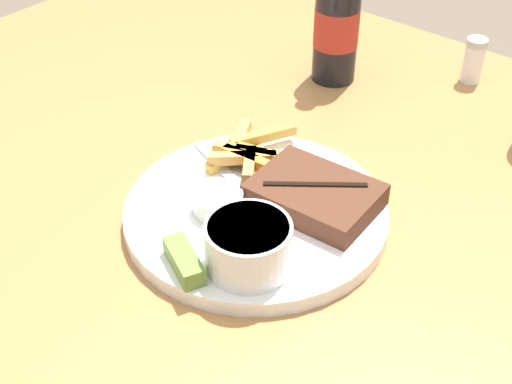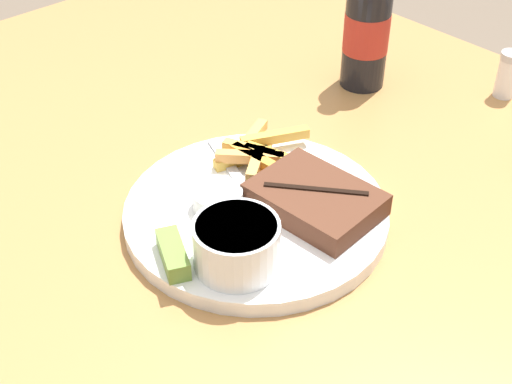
{
  "view_description": "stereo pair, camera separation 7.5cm",
  "coord_description": "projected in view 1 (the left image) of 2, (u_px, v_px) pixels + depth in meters",
  "views": [
    {
      "loc": [
        0.38,
        -0.45,
        1.26
      ],
      "look_at": [
        0.0,
        0.0,
        0.8
      ],
      "focal_mm": 50.0,
      "sensor_mm": 36.0,
      "label": 1
    },
    {
      "loc": [
        0.43,
        -0.4,
        1.26
      ],
      "look_at": [
        0.0,
        0.0,
        0.8
      ],
      "focal_mm": 50.0,
      "sensor_mm": 36.0,
      "label": 2
    }
  ],
  "objects": [
    {
      "name": "pickle_spear",
      "position": [
        184.0,
        261.0,
        0.68
      ],
      "size": [
        0.07,
        0.05,
        0.02
      ],
      "color": "olive",
      "rests_on": "dinner_plate"
    },
    {
      "name": "salt_shaker",
      "position": [
        474.0,
        60.0,
        1.0
      ],
      "size": [
        0.03,
        0.03,
        0.07
      ],
      "color": "white",
      "rests_on": "dining_table"
    },
    {
      "name": "dinner_plate",
      "position": [
        256.0,
        213.0,
        0.77
      ],
      "size": [
        0.28,
        0.28,
        0.02
      ],
      "color": "white",
      "rests_on": "dining_table"
    },
    {
      "name": "steak_portion",
      "position": [
        315.0,
        195.0,
        0.76
      ],
      "size": [
        0.14,
        0.1,
        0.03
      ],
      "color": "#512D1E",
      "rests_on": "dinner_plate"
    },
    {
      "name": "fork_utensil",
      "position": [
        223.0,
        170.0,
        0.81
      ],
      "size": [
        0.13,
        0.06,
        0.0
      ],
      "rotation": [
        0.0,
        0.0,
        5.94
      ],
      "color": "#B7B7BC",
      "rests_on": "dinner_plate"
    },
    {
      "name": "coleslaw_cup",
      "position": [
        248.0,
        244.0,
        0.68
      ],
      "size": [
        0.08,
        0.08,
        0.05
      ],
      "color": "white",
      "rests_on": "dinner_plate"
    },
    {
      "name": "knife_utensil",
      "position": [
        280.0,
        191.0,
        0.78
      ],
      "size": [
        0.09,
        0.15,
        0.01
      ],
      "rotation": [
        0.0,
        0.0,
        1.07
      ],
      "color": "#B7B7BC",
      "rests_on": "dinner_plate"
    },
    {
      "name": "beer_bottle",
      "position": [
        337.0,
        24.0,
        0.97
      ],
      "size": [
        0.06,
        0.06,
        0.23
      ],
      "color": "black",
      "rests_on": "dining_table"
    },
    {
      "name": "fries_pile",
      "position": [
        247.0,
        153.0,
        0.82
      ],
      "size": [
        0.1,
        0.12,
        0.02
      ],
      "color": "gold",
      "rests_on": "dinner_plate"
    },
    {
      "name": "dipping_sauce_cup",
      "position": [
        218.0,
        201.0,
        0.75
      ],
      "size": [
        0.05,
        0.05,
        0.02
      ],
      "color": "silver",
      "rests_on": "dinner_plate"
    },
    {
      "name": "dining_table",
      "position": [
        256.0,
        272.0,
        0.82
      ],
      "size": [
        1.32,
        1.07,
        0.76
      ],
      "color": "#A87542",
      "rests_on": "ground_plane"
    }
  ]
}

